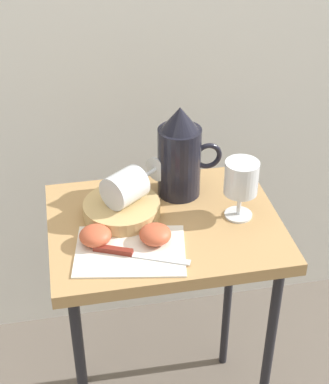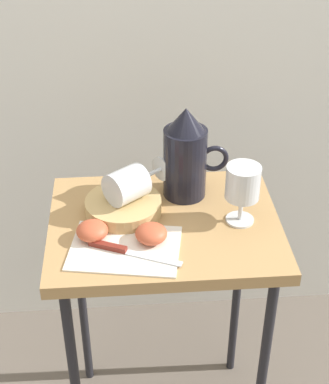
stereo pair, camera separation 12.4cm
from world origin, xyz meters
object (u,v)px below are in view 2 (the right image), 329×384
at_px(basket_tray, 123,207).
at_px(wine_glass_tipped_near, 128,184).
at_px(table, 164,250).
at_px(knife, 121,250).
at_px(wine_glass_upright, 243,186).
at_px(apple_half_left, 92,231).
at_px(apple_half_right, 151,234).
at_px(pitcher, 185,161).

bearing_deg(basket_tray, wine_glass_tipped_near, 22.67).
xyz_separation_m(table, wine_glass_tipped_near, (-0.08, 0.05, 0.16)).
bearing_deg(table, basket_tray, 156.12).
bearing_deg(knife, wine_glass_upright, 19.12).
relative_size(basket_tray, knife, 0.89).
bearing_deg(wine_glass_tipped_near, apple_half_left, -129.81).
distance_m(wine_glass_tipped_near, knife, 0.17).
bearing_deg(apple_half_right, wine_glass_upright, 16.89).
relative_size(pitcher, wine_glass_upright, 1.61).
bearing_deg(pitcher, apple_half_right, -116.87).
bearing_deg(wine_glass_tipped_near, wine_glass_upright, -12.70).
height_order(wine_glass_upright, wine_glass_tipped_near, wine_glass_upright).
distance_m(apple_half_right, knife, 0.07).
relative_size(basket_tray, pitcher, 0.77).
distance_m(table, knife, 0.17).
relative_size(apple_half_left, knife, 0.35).
xyz_separation_m(wine_glass_upright, knife, (-0.27, -0.09, -0.09)).
bearing_deg(apple_half_right, apple_half_left, 170.90).
height_order(pitcher, knife, pitcher).
bearing_deg(knife, table, 46.16).
distance_m(apple_half_left, apple_half_right, 0.13).
relative_size(pitcher, apple_half_left, 3.30).
distance_m(wine_glass_upright, apple_half_left, 0.34).
xyz_separation_m(pitcher, knife, (-0.16, -0.21, -0.08)).
bearing_deg(basket_tray, knife, -93.34).
distance_m(basket_tray, pitcher, 0.18).
bearing_deg(basket_tray, pitcher, 24.72).
bearing_deg(apple_half_left, pitcher, 36.49).
bearing_deg(wine_glass_upright, table, 176.54).
bearing_deg(apple_half_right, pitcher, 63.13).
xyz_separation_m(apple_half_left, apple_half_right, (0.13, -0.02, 0.00)).
distance_m(basket_tray, knife, 0.15).
xyz_separation_m(wine_glass_tipped_near, apple_half_right, (0.04, -0.12, -0.05)).
xyz_separation_m(wine_glass_upright, apple_half_right, (-0.21, -0.06, -0.07)).
height_order(table, knife, knife).
bearing_deg(pitcher, apple_half_left, -143.51).
relative_size(basket_tray, wine_glass_tipped_near, 1.10).
bearing_deg(wine_glass_upright, wine_glass_tipped_near, 167.30).
bearing_deg(apple_half_right, basket_tray, 116.86).
xyz_separation_m(table, apple_half_left, (-0.16, -0.05, 0.11)).
xyz_separation_m(pitcher, apple_half_left, (-0.22, -0.16, -0.07)).
relative_size(wine_glass_upright, knife, 0.72).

